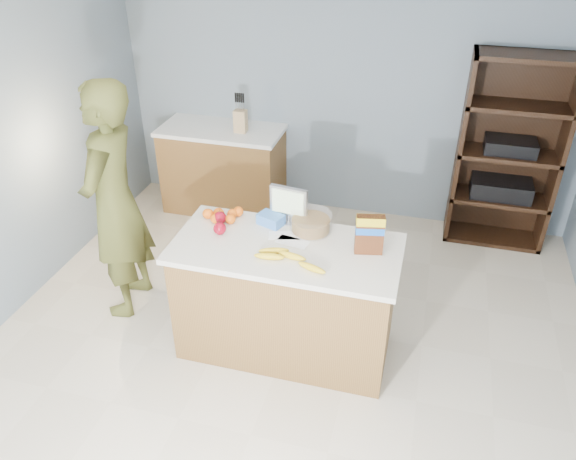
% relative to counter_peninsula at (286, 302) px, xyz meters
% --- Properties ---
extents(floor, '(4.50, 5.00, 0.02)m').
position_rel_counter_peninsula_xyz_m(floor, '(0.00, -0.30, -0.42)').
color(floor, beige).
rests_on(floor, ground).
extents(walls, '(4.52, 5.02, 2.51)m').
position_rel_counter_peninsula_xyz_m(walls, '(0.00, -0.30, 1.24)').
color(walls, gray).
rests_on(walls, ground).
extents(counter_peninsula, '(1.56, 0.76, 0.90)m').
position_rel_counter_peninsula_xyz_m(counter_peninsula, '(0.00, 0.00, 0.00)').
color(counter_peninsula, brown).
rests_on(counter_peninsula, ground).
extents(back_cabinet, '(1.24, 0.62, 0.90)m').
position_rel_counter_peninsula_xyz_m(back_cabinet, '(-1.20, 1.90, 0.04)').
color(back_cabinet, brown).
rests_on(back_cabinet, ground).
extents(shelving_unit, '(0.90, 0.40, 1.80)m').
position_rel_counter_peninsula_xyz_m(shelving_unit, '(1.55, 2.05, 0.45)').
color(shelving_unit, black).
rests_on(shelving_unit, ground).
extents(person, '(0.53, 0.74, 1.89)m').
position_rel_counter_peninsula_xyz_m(person, '(-1.39, 0.16, 0.53)').
color(person, '#4C4E20').
rests_on(person, ground).
extents(knife_block, '(0.12, 0.10, 0.31)m').
position_rel_counter_peninsula_xyz_m(knife_block, '(-0.98, 1.87, 0.60)').
color(knife_block, tan).
rests_on(knife_block, back_cabinet).
extents(envelopes, '(0.31, 0.22, 0.00)m').
position_rel_counter_peninsula_xyz_m(envelopes, '(-0.01, 0.09, 0.49)').
color(envelopes, white).
rests_on(envelopes, counter_peninsula).
extents(bananas, '(0.51, 0.23, 0.05)m').
position_rel_counter_peninsula_xyz_m(bananas, '(0.05, -0.16, 0.51)').
color(bananas, yellow).
rests_on(bananas, counter_peninsula).
extents(apples, '(0.14, 0.23, 0.09)m').
position_rel_counter_peninsula_xyz_m(apples, '(-0.51, 0.10, 0.53)').
color(apples, maroon).
rests_on(apples, counter_peninsula).
extents(oranges, '(0.28, 0.21, 0.07)m').
position_rel_counter_peninsula_xyz_m(oranges, '(-0.55, 0.23, 0.52)').
color(oranges, orange).
rests_on(oranges, counter_peninsula).
extents(blue_carton, '(0.21, 0.18, 0.08)m').
position_rel_counter_peninsula_xyz_m(blue_carton, '(-0.18, 0.25, 0.52)').
color(blue_carton, blue).
rests_on(blue_carton, counter_peninsula).
extents(salad_bowl, '(0.30, 0.30, 0.13)m').
position_rel_counter_peninsula_xyz_m(salad_bowl, '(0.11, 0.25, 0.54)').
color(salad_bowl, '#267219').
rests_on(salad_bowl, counter_peninsula).
extents(tv, '(0.28, 0.12, 0.28)m').
position_rel_counter_peninsula_xyz_m(tv, '(-0.07, 0.31, 0.64)').
color(tv, silver).
rests_on(tv, counter_peninsula).
extents(cereal_box, '(0.20, 0.11, 0.28)m').
position_rel_counter_peninsula_xyz_m(cereal_box, '(0.55, 0.07, 0.65)').
color(cereal_box, '#592B14').
rests_on(cereal_box, counter_peninsula).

